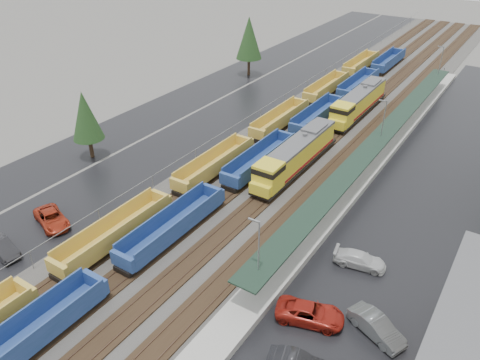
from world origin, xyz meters
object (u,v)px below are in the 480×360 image
object	(u,v)px
locomotive_lead	(295,156)
parked_car_west_c	(52,219)
well_string_blue	(260,160)
parked_car_east_e	(376,327)
parked_car_east_b	(310,313)
parked_car_west_b	(1,247)
parked_car_east_c	(360,260)
locomotive_trail	(358,103)
well_string_yellow	(215,165)

from	to	relation	value
locomotive_lead	parked_car_west_c	bearing A→B (deg)	-123.82
well_string_blue	parked_car_east_e	distance (m)	27.55
well_string_blue	parked_car_east_e	bearing A→B (deg)	-40.09
parked_car_east_b	well_string_blue	bearing A→B (deg)	23.62
locomotive_lead	parked_car_east_e	xyz separation A→B (m)	(17.07, -19.18, -1.43)
parked_car_west_b	parked_car_east_e	size ratio (longest dim) A/B	0.98
locomotive_lead	parked_car_west_b	xyz separation A→B (m)	(-15.86, -29.19, -1.44)
locomotive_lead	parked_car_east_c	xyz separation A→B (m)	(13.14, -12.27, -1.54)
locomotive_trail	parked_car_east_e	distance (m)	43.68
well_string_blue	parked_car_west_c	size ratio (longest dim) A/B	21.62
locomotive_lead	well_string_blue	size ratio (longest dim) A/B	0.16
locomotive_trail	well_string_yellow	distance (m)	27.77
locomotive_lead	locomotive_trail	distance (m)	21.00
locomotive_lead	well_string_blue	xyz separation A→B (m)	(-4.00, -1.44, -1.05)
locomotive_lead	parked_car_east_b	distance (m)	24.07
locomotive_trail	parked_car_west_c	distance (m)	47.29
parked_car_west_b	parked_car_east_c	world-z (taller)	parked_car_west_b
locomotive_trail	parked_car_west_c	bearing A→B (deg)	-109.50
parked_car_east_b	parked_car_east_c	size ratio (longest dim) A/B	1.15
locomotive_lead	parked_car_east_e	distance (m)	25.72
well_string_yellow	parked_car_east_c	world-z (taller)	well_string_yellow
locomotive_lead	locomotive_trail	world-z (taller)	same
well_string_blue	parked_car_west_b	bearing A→B (deg)	-113.14
parked_car_east_c	parked_car_east_e	distance (m)	7.95
well_string_yellow	parked_car_west_b	distance (m)	24.89
well_string_yellow	well_string_blue	xyz separation A→B (m)	(4.00, 4.13, 0.02)
parked_car_west_b	parked_car_east_e	xyz separation A→B (m)	(32.93, 10.01, 0.01)
parked_car_east_c	parked_car_east_e	world-z (taller)	parked_car_east_e
well_string_blue	parked_car_east_b	bearing A→B (deg)	-49.94
locomotive_trail	well_string_yellow	world-z (taller)	locomotive_trail
locomotive_lead	well_string_yellow	distance (m)	9.81
parked_car_west_c	parked_car_east_c	size ratio (longest dim) A/B	1.12
parked_car_west_c	parked_car_east_c	distance (m)	31.05
parked_car_west_c	parked_car_east_b	xyz separation A→B (m)	(27.98, 2.85, 0.02)
well_string_yellow	parked_car_west_b	world-z (taller)	well_string_yellow
parked_car_west_c	parked_car_east_b	bearing A→B (deg)	-65.30
locomotive_trail	locomotive_lead	bearing A→B (deg)	-90.00
parked_car_west_b	parked_car_west_c	distance (m)	5.63
parked_car_east_b	parked_car_west_b	bearing A→B (deg)	90.38
parked_car_east_c	well_string_blue	bearing A→B (deg)	47.17
well_string_blue	locomotive_trail	bearing A→B (deg)	79.89
parked_car_west_b	parked_car_east_e	bearing A→B (deg)	-66.04
locomotive_lead	parked_car_west_c	world-z (taller)	locomotive_lead
locomotive_trail	parked_car_west_b	distance (m)	52.66
locomotive_lead	parked_car_west_b	size ratio (longest dim) A/B	3.83
parked_car_west_b	parked_car_east_b	distance (m)	29.32
locomotive_trail	parked_car_west_b	bearing A→B (deg)	-107.54
parked_car_west_b	parked_car_east_c	xyz separation A→B (m)	(29.00, 16.92, -0.10)
parked_car_west_b	parked_car_west_c	size ratio (longest dim) A/B	0.90
parked_car_east_e	parked_car_east_b	bearing A→B (deg)	130.55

